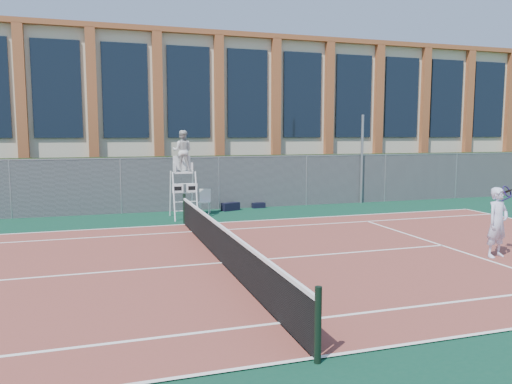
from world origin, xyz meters
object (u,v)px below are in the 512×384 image
object	(u,v)px
plastic_chair	(205,199)
tennis_player	(498,222)
steel_pole	(362,159)
umpire_chair	(182,153)

from	to	relation	value
plastic_chair	tennis_player	distance (m)	10.93
plastic_chair	tennis_player	world-z (taller)	tennis_player
steel_pole	plastic_chair	distance (m)	7.70
umpire_chair	plastic_chair	world-z (taller)	umpire_chair
umpire_chair	tennis_player	world-z (taller)	umpire_chair
steel_pole	umpire_chair	world-z (taller)	steel_pole
steel_pole	tennis_player	bearing A→B (deg)	-100.19
umpire_chair	tennis_player	distance (m)	10.96
steel_pole	umpire_chair	bearing A→B (deg)	-168.98
umpire_chair	plastic_chair	bearing A→B (deg)	37.62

